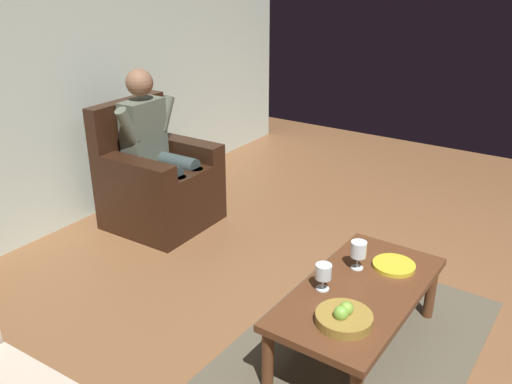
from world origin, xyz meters
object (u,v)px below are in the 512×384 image
coffee_table (359,297)px  wine_glass_far (323,273)px  fruit_bowl (344,318)px  armchair (157,183)px  decorative_dish (394,265)px  wine_glass_near (358,251)px  person_seated (156,145)px

coffee_table → wine_glass_far: 0.25m
fruit_bowl → armchair: bearing=-113.6°
fruit_bowl → decorative_dish: bearing=178.4°
armchair → fruit_bowl: (0.90, 2.05, 0.08)m
armchair → decorative_dish: armchair is taller
wine_glass_near → person_seated: bearing=-102.0°
person_seated → wine_glass_far: bearing=68.2°
wine_glass_far → fruit_bowl: wine_glass_far is taller
coffee_table → wine_glass_near: wine_glass_near is taller
coffee_table → wine_glass_far: size_ratio=7.84×
coffee_table → decorative_dish: 0.32m
armchair → wine_glass_far: armchair is taller
decorative_dish → coffee_table: bearing=-13.2°
armchair → fruit_bowl: 2.24m
armchair → wine_glass_far: bearing=68.4°
wine_glass_near → wine_glass_far: wine_glass_near is taller
coffee_table → decorative_dish: size_ratio=4.86×
fruit_bowl → decorative_dish: 0.62m
armchair → wine_glass_near: (0.40, 1.90, 0.16)m
armchair → wine_glass_near: 1.95m
coffee_table → wine_glass_far: bearing=-55.3°
fruit_bowl → decorative_dish: (-0.62, 0.02, -0.02)m
person_seated → wine_glass_far: 1.95m
person_seated → decorative_dish: bearing=81.5°
armchair → decorative_dish: size_ratio=4.15×
armchair → coffee_table: armchair is taller
wine_glass_near → decorative_dish: wine_glass_near is taller
wine_glass_near → decorative_dish: 0.23m
armchair → coffee_table: 2.08m
armchair → person_seated: 0.32m
armchair → wine_glass_far: (0.69, 1.83, 0.15)m
wine_glass_near → decorative_dish: size_ratio=0.70×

